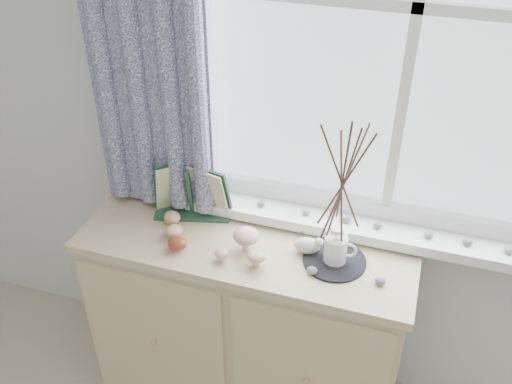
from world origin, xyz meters
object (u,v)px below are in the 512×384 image
botanical_book (188,194)px  twig_pitcher (343,178)px  sideboard (247,323)px  toadstool_cluster (246,243)px

botanical_book → twig_pitcher: 0.61m
sideboard → twig_pitcher: 0.83m
botanical_book → toadstool_cluster: 0.30m
sideboard → botanical_book: bearing=166.6°
sideboard → botanical_book: size_ratio=3.70×
sideboard → toadstool_cluster: bearing=-72.9°
twig_pitcher → toadstool_cluster: bearing=-179.0°
toadstool_cluster → sideboard: bearing=107.1°
botanical_book → toadstool_cluster: (0.26, -0.13, -0.06)m
toadstool_cluster → botanical_book: bearing=154.2°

